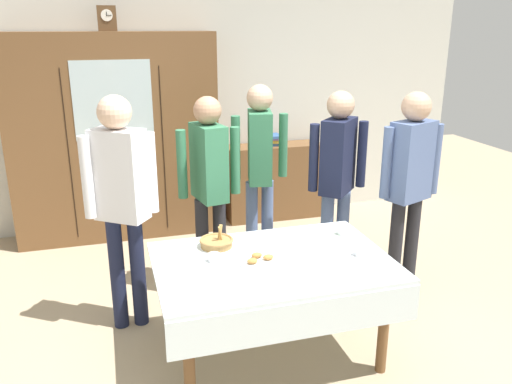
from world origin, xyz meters
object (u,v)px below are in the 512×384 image
(dining_table, at_px, (274,276))
(person_behind_table_right, at_px, (410,175))
(mantel_clock, at_px, (107,18))
(tea_cup_far_left, at_px, (214,259))
(wall_cabinet, at_px, (116,138))
(person_near_right_end, at_px, (337,170))
(person_behind_table_left, at_px, (260,160))
(book_stack, at_px, (274,139))
(bread_basket, at_px, (217,242))
(pastry_plate, at_px, (260,261))
(spoon_far_left, at_px, (225,272))
(person_by_cabinet, at_px, (121,191))
(bookshelf_low, at_px, (274,181))
(person_beside_shelf, at_px, (209,176))
(tea_cup_near_left, at_px, (343,232))
(spoon_mid_left, at_px, (185,258))
(tea_cup_far_right, at_px, (361,253))

(dining_table, bearing_deg, person_behind_table_right, 23.13)
(dining_table, distance_m, mantel_clock, 3.19)
(tea_cup_far_left, relative_size, person_behind_table_right, 0.08)
(wall_cabinet, relative_size, person_near_right_end, 1.26)
(person_behind_table_left, bearing_deg, book_stack, 66.25)
(bread_basket, relative_size, pastry_plate, 0.86)
(book_stack, height_order, person_behind_table_right, person_behind_table_right)
(wall_cabinet, xyz_separation_m, spoon_far_left, (0.56, -2.64, -0.35))
(person_by_cabinet, height_order, person_behind_table_right, person_by_cabinet)
(bookshelf_low, height_order, person_near_right_end, person_near_right_end)
(person_beside_shelf, bearing_deg, tea_cup_far_left, -99.89)
(tea_cup_near_left, bearing_deg, person_behind_table_right, 21.46)
(tea_cup_near_left, distance_m, person_by_cabinet, 1.64)
(bookshelf_low, bearing_deg, tea_cup_near_left, -95.73)
(spoon_far_left, xyz_separation_m, person_beside_shelf, (0.14, 1.14, 0.30))
(book_stack, xyz_separation_m, person_near_right_end, (0.00, -1.71, 0.09))
(bookshelf_low, bearing_deg, pastry_plate, -110.08)
(person_by_cabinet, distance_m, person_behind_table_left, 1.41)
(bookshelf_low, bearing_deg, person_beside_shelf, -124.63)
(spoon_far_left, height_order, person_behind_table_right, person_behind_table_right)
(person_near_right_end, bearing_deg, mantel_clock, 136.64)
(wall_cabinet, distance_m, person_behind_table_right, 3.01)
(mantel_clock, xyz_separation_m, spoon_mid_left, (0.34, -2.36, -1.54))
(person_behind_table_right, bearing_deg, mantel_clock, 137.67)
(mantel_clock, relative_size, pastry_plate, 0.86)
(person_beside_shelf, height_order, person_behind_table_right, person_behind_table_right)
(person_near_right_end, distance_m, person_behind_table_right, 0.59)
(mantel_clock, height_order, spoon_far_left, mantel_clock)
(wall_cabinet, bearing_deg, tea_cup_far_right, -60.94)
(mantel_clock, bearing_deg, person_behind_table_left, -45.07)
(wall_cabinet, xyz_separation_m, pastry_plate, (0.81, -2.57, -0.34))
(book_stack, relative_size, person_behind_table_right, 0.13)
(bread_basket, relative_size, person_beside_shelf, 0.14)
(dining_table, distance_m, person_beside_shelf, 1.18)
(spoon_mid_left, bearing_deg, book_stack, 59.63)
(mantel_clock, bearing_deg, person_beside_shelf, -65.66)
(tea_cup_near_left, xyz_separation_m, person_behind_table_left, (-0.32, 1.09, 0.30))
(tea_cup_far_left, xyz_separation_m, pastry_plate, (0.29, -0.09, -0.01))
(wall_cabinet, relative_size, bookshelf_low, 1.91)
(person_beside_shelf, height_order, person_near_right_end, person_near_right_end)
(mantel_clock, height_order, bread_basket, mantel_clock)
(tea_cup_near_left, xyz_separation_m, tea_cup_far_left, (-1.01, -0.18, -0.00))
(dining_table, xyz_separation_m, person_behind_table_right, (1.33, 0.57, 0.43))
(tea_cup_near_left, bearing_deg, dining_table, -155.05)
(book_stack, distance_m, person_by_cabinet, 2.64)
(dining_table, distance_m, spoon_mid_left, 0.61)
(dining_table, relative_size, person_near_right_end, 0.92)
(book_stack, bearing_deg, wall_cabinet, -178.36)
(tea_cup_far_right, xyz_separation_m, person_beside_shelf, (-0.79, 1.17, 0.27))
(tea_cup_far_left, bearing_deg, person_behind_table_left, 61.59)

